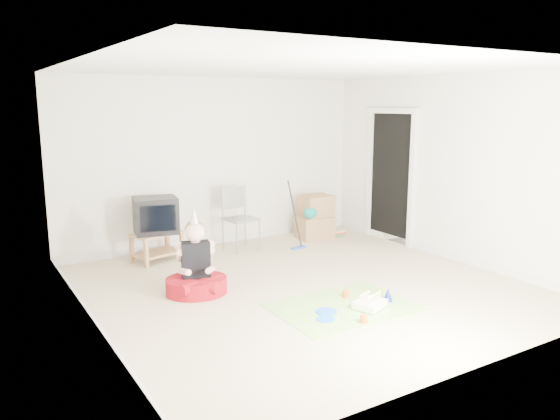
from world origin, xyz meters
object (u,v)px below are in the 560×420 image
tv_stand (157,244)px  seated_woman (196,275)px  cardboard_boxes (315,218)px  folding_chair (241,219)px  crt_tv (156,215)px  birthday_cake (370,305)px

tv_stand → seated_woman: 1.56m
tv_stand → cardboard_boxes: cardboard_boxes is taller
folding_chair → seated_woman: size_ratio=0.97×
folding_chair → cardboard_boxes: folding_chair is taller
cardboard_boxes → seated_woman: size_ratio=0.69×
crt_tv → birthday_cake: (1.37, -2.99, -0.62)m
tv_stand → cardboard_boxes: 2.70m
seated_woman → birthday_cake: 2.03m
tv_stand → birthday_cake: size_ratio=1.87×
tv_stand → birthday_cake: tv_stand is taller
crt_tv → folding_chair: (1.29, -0.09, -0.18)m
folding_chair → birthday_cake: bearing=-88.6°
cardboard_boxes → birthday_cake: bearing=-114.3°
tv_stand → seated_woman: seated_woman is taller
folding_chair → crt_tv: bearing=175.8°
folding_chair → tv_stand: bearing=175.8°
crt_tv → seated_woman: bearing=-81.4°
tv_stand → folding_chair: 1.32m
folding_chair → cardboard_boxes: size_ratio=1.40×
crt_tv → folding_chair: folding_chair is taller
crt_tv → seated_woman: 1.62m
crt_tv → cardboard_boxes: size_ratio=0.82×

